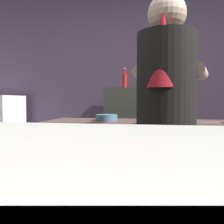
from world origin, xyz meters
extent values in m
cube|color=#4F4058|center=(0.00, 2.20, 1.35)|extent=(5.20, 0.10, 2.70)
cube|color=#503A36|center=(0.35, 0.69, 0.45)|extent=(2.10, 0.60, 0.90)
cube|color=#3A3D36|center=(-0.07, 1.92, 0.61)|extent=(0.79, 0.36, 1.22)
cube|color=#2C2738|center=(0.22, 0.24, 0.43)|extent=(0.28, 0.20, 0.86)
cylinder|color=black|center=(0.22, 0.24, 1.15)|extent=(0.34, 0.34, 0.59)
sphere|color=#C7A68F|center=(0.22, 0.24, 1.56)|extent=(0.22, 0.22, 0.22)
cone|color=maroon|center=(0.20, 0.14, 1.35)|extent=(0.18, 0.18, 0.42)
cylinder|color=#C7A68F|center=(0.10, 0.44, 1.24)|extent=(0.16, 0.33, 0.08)
cylinder|color=#C7A68F|center=(0.43, 0.35, 1.24)|extent=(0.16, 0.33, 0.08)
cylinder|color=#466B82|center=(-0.23, 0.75, 0.92)|extent=(0.18, 0.18, 0.05)
cube|color=silver|center=(0.50, 0.64, 0.90)|extent=(0.24, 0.06, 0.01)
cylinder|color=#478634|center=(0.17, 1.85, 1.29)|extent=(0.05, 0.05, 0.14)
cylinder|color=#478634|center=(0.17, 1.85, 1.38)|extent=(0.02, 0.02, 0.05)
cylinder|color=black|center=(0.17, 1.85, 1.42)|extent=(0.03, 0.03, 0.01)
cylinder|color=red|center=(-0.22, 1.91, 1.31)|extent=(0.06, 0.06, 0.18)
cylinder|color=red|center=(-0.22, 1.91, 1.43)|extent=(0.03, 0.03, 0.07)
cylinder|color=white|center=(-0.22, 1.91, 1.47)|extent=(0.03, 0.03, 0.01)
cylinder|color=#4F8534|center=(0.07, 1.92, 1.31)|extent=(0.07, 0.07, 0.18)
cylinder|color=#4F8534|center=(0.07, 1.92, 1.43)|extent=(0.03, 0.03, 0.07)
cylinder|color=black|center=(0.07, 1.92, 1.47)|extent=(0.04, 0.04, 0.01)
camera|label=1|loc=(0.16, -1.21, 1.07)|focal=39.22mm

